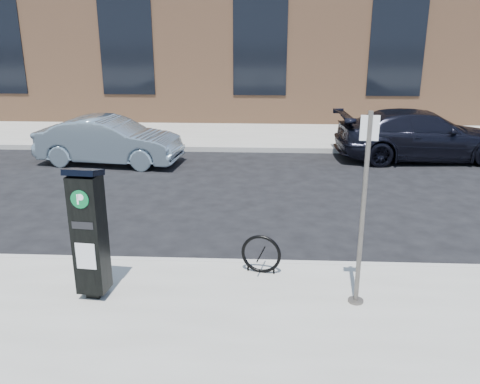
# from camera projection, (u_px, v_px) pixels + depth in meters

# --- Properties ---
(ground) EXTENTS (120.00, 120.00, 0.00)m
(ground) POSITION_uv_depth(u_px,v_px,m) (249.00, 269.00, 8.34)
(ground) COLOR black
(ground) RESTS_ON ground
(sidewalk_far) EXTENTS (60.00, 12.00, 0.15)m
(sidewalk_far) POSITION_uv_depth(u_px,v_px,m) (260.00, 117.00, 21.59)
(sidewalk_far) COLOR gray
(sidewalk_far) RESTS_ON ground
(curb_near) EXTENTS (60.00, 0.12, 0.16)m
(curb_near) POSITION_uv_depth(u_px,v_px,m) (249.00, 265.00, 8.30)
(curb_near) COLOR #9E9B93
(curb_near) RESTS_ON ground
(curb_far) EXTENTS (60.00, 0.12, 0.16)m
(curb_far) POSITION_uv_depth(u_px,v_px,m) (257.00, 150.00, 15.92)
(curb_far) COLOR #9E9B93
(curb_far) RESTS_ON ground
(building) EXTENTS (28.00, 10.05, 8.25)m
(building) POSITION_uv_depth(u_px,v_px,m) (262.00, 17.00, 23.15)
(building) COLOR #976644
(building) RESTS_ON ground
(parking_kiosk) EXTENTS (0.48, 0.43, 1.91)m
(parking_kiosk) POSITION_uv_depth(u_px,v_px,m) (89.00, 232.00, 6.92)
(parking_kiosk) COLOR black
(parking_kiosk) RESTS_ON sidewalk_near
(sign_pole) EXTENTS (0.23, 0.21, 2.66)m
(sign_pole) POSITION_uv_depth(u_px,v_px,m) (363.00, 213.00, 6.65)
(sign_pole) COLOR #5B5550
(sign_pole) RESTS_ON sidewalk_near
(bike_rack) EXTENTS (0.62, 0.18, 0.63)m
(bike_rack) POSITION_uv_depth(u_px,v_px,m) (261.00, 254.00, 7.81)
(bike_rack) COLOR black
(bike_rack) RESTS_ON sidewalk_near
(car_silver) EXTENTS (4.20, 1.89, 1.34)m
(car_silver) POSITION_uv_depth(u_px,v_px,m) (109.00, 141.00, 14.43)
(car_silver) COLOR #7F94A2
(car_silver) RESTS_ON ground
(car_dark) EXTENTS (5.11, 2.34, 1.45)m
(car_dark) POSITION_uv_depth(u_px,v_px,m) (422.00, 135.00, 14.88)
(car_dark) COLOR black
(car_dark) RESTS_ON ground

